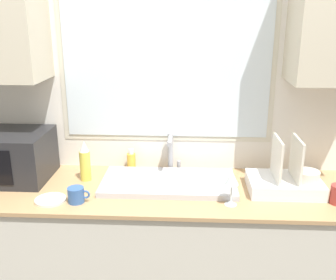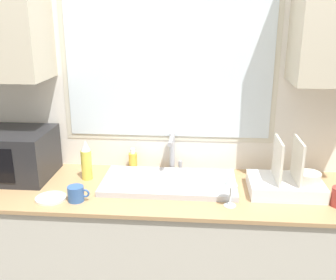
{
  "view_description": "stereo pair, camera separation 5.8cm",
  "coord_description": "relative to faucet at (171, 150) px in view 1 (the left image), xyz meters",
  "views": [
    {
      "loc": [
        0.13,
        -1.61,
        1.81
      ],
      "look_at": [
        0.03,
        0.27,
        1.2
      ],
      "focal_mm": 42.0,
      "sensor_mm": 36.0,
      "label": 1
    },
    {
      "loc": [
        0.18,
        -1.61,
        1.81
      ],
      "look_at": [
        0.03,
        0.27,
        1.2
      ],
      "focal_mm": 42.0,
      "sensor_mm": 36.0,
      "label": 2
    }
  ],
  "objects": [
    {
      "name": "countertop",
      "position": [
        -0.03,
        -0.23,
        -0.6
      ],
      "size": [
        2.44,
        0.63,
        0.92
      ],
      "color": "beige",
      "rests_on": "ground_plane"
    },
    {
      "name": "wall_back",
      "position": [
        -0.03,
        0.07,
        0.34
      ],
      "size": [
        6.0,
        0.38,
        2.6
      ],
      "color": "silver",
      "rests_on": "ground_plane"
    },
    {
      "name": "sink_basin",
      "position": [
        -0.0,
        -0.19,
        -0.12
      ],
      "size": [
        0.72,
        0.36,
        0.03
      ],
      "color": "#B2B2B7",
      "rests_on": "countertop"
    },
    {
      "name": "faucet",
      "position": [
        0.0,
        0.0,
        0.0
      ],
      "size": [
        0.08,
        0.17,
        0.23
      ],
      "color": "#99999E",
      "rests_on": "countertop"
    },
    {
      "name": "microwave",
      "position": [
        -0.93,
        -0.14,
        -0.0
      ],
      "size": [
        0.51,
        0.37,
        0.27
      ],
      "color": "#232326",
      "rests_on": "countertop"
    },
    {
      "name": "dish_rack",
      "position": [
        0.61,
        -0.23,
        -0.08
      ],
      "size": [
        0.37,
        0.27,
        0.29
      ],
      "color": "white",
      "rests_on": "countertop"
    },
    {
      "name": "spray_bottle",
      "position": [
        -0.47,
        -0.14,
        -0.03
      ],
      "size": [
        0.06,
        0.06,
        0.23
      ],
      "color": "#D8CC4C",
      "rests_on": "countertop"
    },
    {
      "name": "soap_bottle",
      "position": [
        -0.24,
        0.02,
        -0.08
      ],
      "size": [
        0.05,
        0.05,
        0.13
      ],
      "color": "gold",
      "rests_on": "countertop"
    },
    {
      "name": "mug_near_sink",
      "position": [
        -0.45,
        -0.42,
        -0.1
      ],
      "size": [
        0.11,
        0.08,
        0.08
      ],
      "color": "#335999",
      "rests_on": "countertop"
    },
    {
      "name": "wine_glass",
      "position": [
        0.31,
        -0.41,
        -0.0
      ],
      "size": [
        0.07,
        0.07,
        0.18
      ],
      "color": "silver",
      "rests_on": "countertop"
    },
    {
      "name": "small_plate",
      "position": [
        -0.58,
        -0.41,
        -0.13
      ],
      "size": [
        0.15,
        0.15,
        0.01
      ],
      "color": "silver",
      "rests_on": "countertop"
    }
  ]
}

